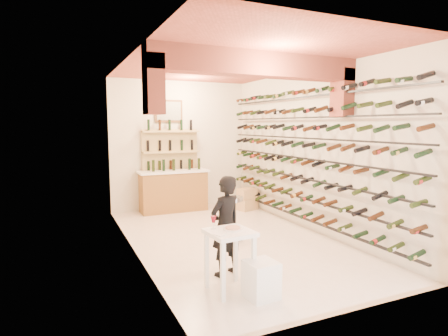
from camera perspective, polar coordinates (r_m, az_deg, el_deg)
name	(u,v)px	position (r m, az deg, el deg)	size (l,w,h in m)	color
ground	(231,239)	(7.03, 1.02, -10.84)	(6.00, 6.00, 0.00)	white
room_shell	(237,117)	(6.48, 2.05, 7.86)	(3.52, 6.02, 3.21)	beige
wine_rack	(301,153)	(7.51, 11.68, 2.19)	(0.32, 5.70, 2.56)	black
back_counter	(174,190)	(9.22, -7.72, -3.29)	(1.70, 0.62, 1.29)	olive
back_shelving	(170,163)	(9.36, -8.20, 0.78)	(1.40, 0.31, 2.73)	tan
tasting_table	(230,241)	(4.79, 0.85, -11.18)	(0.59, 0.59, 0.96)	white
white_stool	(261,280)	(4.78, 5.70, -16.62)	(0.36, 0.36, 0.46)	white
person	(226,226)	(5.26, 0.23, -8.84)	(0.52, 0.34, 1.41)	black
chrome_barstool	(232,215)	(6.82, 1.23, -7.27)	(0.42, 0.42, 0.82)	silver
crate_lower	(247,204)	(9.35, 3.53, -5.56)	(0.47, 0.33, 0.28)	tan
crate_upper	(247,194)	(9.29, 3.54, -3.93)	(0.44, 0.30, 0.26)	tan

